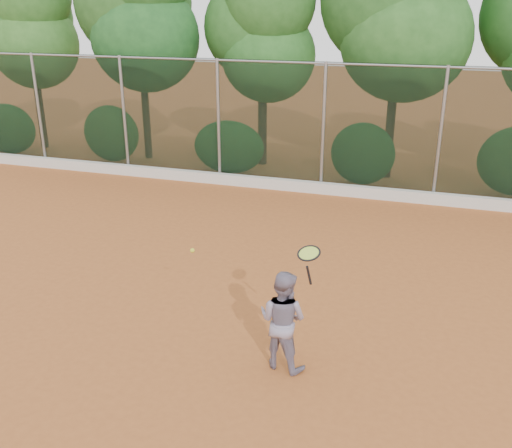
% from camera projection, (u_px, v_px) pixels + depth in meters
% --- Properties ---
extents(ground, '(80.00, 80.00, 0.00)m').
position_uv_depth(ground, '(238.00, 313.00, 9.68)').
color(ground, '#A25626').
rests_on(ground, ground).
extents(concrete_curb, '(24.00, 0.20, 0.30)m').
position_uv_depth(concrete_curb, '(319.00, 188.00, 15.68)').
color(concrete_curb, beige).
rests_on(concrete_curb, ground).
extents(tennis_player, '(0.84, 0.72, 1.50)m').
position_uv_depth(tennis_player, '(283.00, 320.00, 8.03)').
color(tennis_player, gray).
rests_on(tennis_player, ground).
extents(chainlink_fence, '(24.09, 0.09, 3.50)m').
position_uv_depth(chainlink_fence, '(323.00, 125.00, 15.22)').
color(chainlink_fence, black).
rests_on(chainlink_fence, ground).
extents(foliage_backdrop, '(23.70, 3.63, 7.55)m').
position_uv_depth(foliage_backdrop, '(322.00, 22.00, 16.20)').
color(foliage_backdrop, '#432819').
rests_on(foliage_backdrop, ground).
extents(tennis_racket, '(0.40, 0.40, 0.57)m').
position_uv_depth(tennis_racket, '(309.00, 256.00, 7.45)').
color(tennis_racket, black).
rests_on(tennis_racket, ground).
extents(tennis_ball_in_flight, '(0.07, 0.07, 0.07)m').
position_uv_depth(tennis_ball_in_flight, '(192.00, 250.00, 8.24)').
color(tennis_ball_in_flight, gold).
rests_on(tennis_ball_in_flight, ground).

